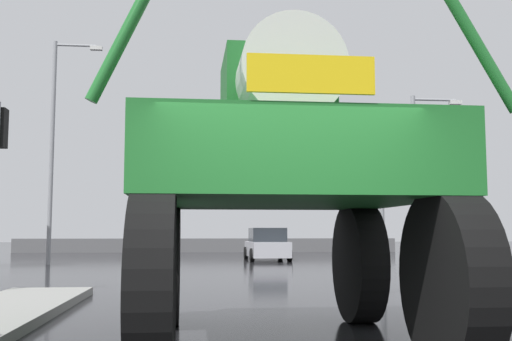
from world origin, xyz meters
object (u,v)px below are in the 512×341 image
object	(u,v)px
traffic_signal_near_right	(379,181)
sedan_ahead	(267,245)
oversize_sprayer	(280,178)
streetlight_far_left	(56,140)
streetlight_far_right	(419,168)

from	to	relation	value
traffic_signal_near_right	sedan_ahead	bearing A→B (deg)	92.48
oversize_sprayer	streetlight_far_left	distance (m)	20.24
oversize_sprayer	traffic_signal_near_right	xyz separation A→B (m)	(3.01, 5.81, 0.47)
sedan_ahead	traffic_signal_near_right	world-z (taller)	traffic_signal_near_right
streetlight_far_right	traffic_signal_near_right	bearing A→B (deg)	-114.47
streetlight_far_left	streetlight_far_right	xyz separation A→B (m)	(15.09, -1.55, -1.20)
oversize_sprayer	traffic_signal_near_right	distance (m)	6.57
sedan_ahead	streetlight_far_right	bearing A→B (deg)	-127.74
oversize_sprayer	sedan_ahead	distance (m)	21.74
sedan_ahead	streetlight_far_left	distance (m)	10.62
streetlight_far_left	sedan_ahead	bearing A→B (deg)	16.94
traffic_signal_near_right	streetlight_far_right	size ratio (longest dim) A/B	0.48
traffic_signal_near_right	streetlight_far_left	distance (m)	16.53
traffic_signal_near_right	streetlight_far_right	world-z (taller)	streetlight_far_right
sedan_ahead	streetlight_far_left	size ratio (longest dim) A/B	0.44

